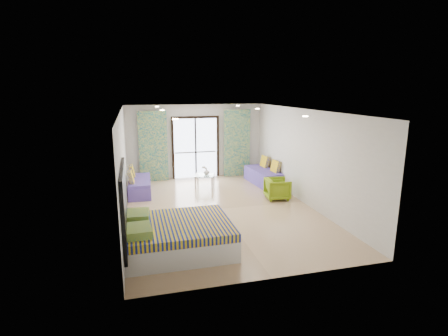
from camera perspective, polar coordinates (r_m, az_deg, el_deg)
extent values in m
cube|color=black|center=(12.83, -4.74, 8.26)|extent=(1.76, 0.08, 0.08)
cube|color=black|center=(12.86, -8.34, 3.05)|extent=(0.08, 0.08, 2.20)
cube|color=black|center=(13.14, -1.03, 3.40)|extent=(0.08, 0.08, 2.20)
cube|color=black|center=(12.97, -4.64, 3.24)|extent=(0.05, 0.06, 2.20)
cube|color=#595451|center=(13.02, -4.65, 2.60)|extent=(1.52, 0.03, 0.04)
cube|color=silver|center=(12.64, -11.49, 3.45)|extent=(1.00, 0.10, 2.50)
cube|color=silver|center=(13.17, 2.12, 4.07)|extent=(1.00, 0.10, 2.50)
cylinder|color=#FFE0B2|center=(6.96, -7.94, 7.92)|extent=(0.12, 0.12, 0.02)
cylinder|color=#FFE0B2|center=(7.81, 13.14, 8.23)|extent=(0.12, 0.12, 0.02)
cylinder|color=#FFE0B2|center=(9.94, -10.06, 9.28)|extent=(0.12, 0.12, 0.02)
cylinder|color=#FFE0B2|center=(10.55, 5.48, 9.61)|extent=(0.12, 0.12, 0.02)
cylinder|color=#FFE0B2|center=(11.93, -10.90, 9.81)|extent=(0.12, 0.12, 0.02)
cylinder|color=#FFE0B2|center=(12.44, 2.27, 10.14)|extent=(0.12, 0.12, 0.02)
cube|color=black|center=(7.04, -15.96, -5.92)|extent=(0.06, 2.10, 1.50)
cube|color=silver|center=(8.23, -15.90, -3.19)|extent=(0.02, 0.10, 0.10)
cube|color=silver|center=(7.37, -7.53, -11.58)|extent=(2.18, 1.74, 0.44)
cube|color=navy|center=(7.26, -7.60, -9.42)|extent=(2.16, 1.78, 0.16)
cube|color=#197170|center=(6.77, -13.89, -9.92)|extent=(0.52, 0.62, 0.15)
cube|color=#197170|center=(7.54, -14.02, -7.53)|extent=(0.53, 0.63, 0.15)
cube|color=#5543A1|center=(11.38, -13.56, -3.15)|extent=(0.73, 1.74, 0.38)
cube|color=#5543A1|center=(11.31, -13.62, -1.98)|extent=(0.72, 1.71, 0.10)
cube|color=navy|center=(10.88, -14.96, -1.45)|extent=(0.21, 0.44, 0.40)
cube|color=navy|center=(11.66, -14.83, -0.50)|extent=(0.21, 0.44, 0.40)
cube|color=#5543A1|center=(12.27, 6.41, -1.64)|extent=(0.84, 1.87, 0.41)
cube|color=#5543A1|center=(12.21, 6.44, -0.49)|extent=(0.83, 1.84, 0.10)
cube|color=navy|center=(11.90, 8.45, 0.25)|extent=(0.24, 0.47, 0.42)
cube|color=navy|center=(12.64, 6.68, 1.05)|extent=(0.24, 0.47, 0.42)
cylinder|color=silver|center=(11.59, -4.70, -2.46)|extent=(0.07, 0.07, 0.41)
cylinder|color=silver|center=(11.52, -1.97, -2.52)|extent=(0.07, 0.07, 0.41)
cylinder|color=silver|center=(12.12, -4.29, -1.77)|extent=(0.07, 0.07, 0.41)
cylinder|color=silver|center=(12.05, -1.68, -1.82)|extent=(0.07, 0.07, 0.41)
cube|color=#8CA59E|center=(11.76, -3.17, -1.17)|extent=(0.81, 0.81, 0.02)
sphere|color=white|center=(11.70, -2.94, -0.10)|extent=(0.07, 0.07, 0.07)
sphere|color=white|center=(11.76, -3.16, 0.06)|extent=(0.07, 0.07, 0.07)
sphere|color=white|center=(11.71, -3.44, 0.10)|extent=(0.07, 0.07, 0.07)
sphere|color=white|center=(11.65, -3.22, 0.14)|extent=(0.07, 0.07, 0.07)
imported|color=white|center=(11.76, -2.86, -0.61)|extent=(0.25, 0.26, 0.20)
imported|color=olive|center=(10.62, 8.72, -3.21)|extent=(0.70, 0.74, 0.69)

